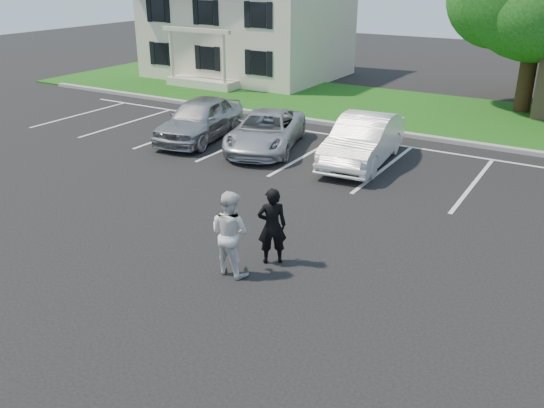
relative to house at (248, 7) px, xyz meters
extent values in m
plane|color=black|center=(13.00, -19.97, -3.83)|extent=(90.00, 90.00, 0.00)
cube|color=gray|center=(13.00, -7.97, -3.75)|extent=(40.00, 0.30, 0.15)
cube|color=#10450F|center=(13.00, -3.97, -3.79)|extent=(44.00, 8.00, 0.08)
cube|color=silver|center=(-1.00, -11.97, -3.82)|extent=(0.12, 5.20, 0.01)
cube|color=silver|center=(1.80, -11.97, -3.82)|extent=(0.12, 5.20, 0.01)
cube|color=silver|center=(4.60, -11.97, -3.82)|extent=(0.12, 5.20, 0.01)
cube|color=silver|center=(7.40, -11.97, -3.82)|extent=(0.12, 5.20, 0.01)
cube|color=silver|center=(10.20, -11.97, -3.82)|extent=(0.12, 5.20, 0.01)
cube|color=silver|center=(13.00, -11.97, -3.82)|extent=(0.12, 5.20, 0.01)
cube|color=silver|center=(15.80, -11.97, -3.82)|extent=(0.12, 5.20, 0.01)
cube|color=silver|center=(14.40, -9.27, -3.82)|extent=(34.00, 0.12, 0.01)
cube|color=beige|center=(0.00, 0.03, -1.23)|extent=(10.00, 8.00, 5.20)
cube|color=beige|center=(0.00, -4.27, -3.58)|extent=(4.00, 1.60, 0.50)
cylinder|color=beige|center=(-1.70, -4.87, -2.48)|extent=(0.18, 0.18, 2.70)
cylinder|color=beige|center=(1.70, -4.87, -2.48)|extent=(0.18, 0.18, 2.70)
cube|color=beige|center=(0.00, -4.87, -0.83)|extent=(4.20, 0.25, 0.20)
cube|color=black|center=(0.00, -3.99, -2.33)|extent=(0.90, 0.06, 1.20)
cube|color=black|center=(0.00, -3.99, -0.03)|extent=(0.90, 0.06, 1.20)
cube|color=black|center=(-0.65, -3.99, -2.33)|extent=(0.32, 0.05, 1.25)
cube|color=black|center=(0.65, -3.99, -2.33)|extent=(0.32, 0.05, 1.25)
cylinder|color=black|center=(15.44, -1.63, -2.23)|extent=(0.70, 0.70, 3.20)
imported|color=black|center=(13.16, -19.24, -2.96)|extent=(0.75, 0.72, 1.73)
imported|color=silver|center=(12.64, -20.07, -2.91)|extent=(0.95, 0.77, 1.84)
imported|color=#A3A3A8|center=(5.88, -12.32, -3.05)|extent=(2.56, 4.80, 1.55)
imported|color=#B4B6BC|center=(8.60, -12.09, -3.18)|extent=(3.46, 5.09, 1.30)
imported|color=white|center=(12.15, -11.83, -3.06)|extent=(2.10, 4.83, 1.55)
camera|label=1|loc=(18.92, -28.82, 2.19)|focal=38.00mm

